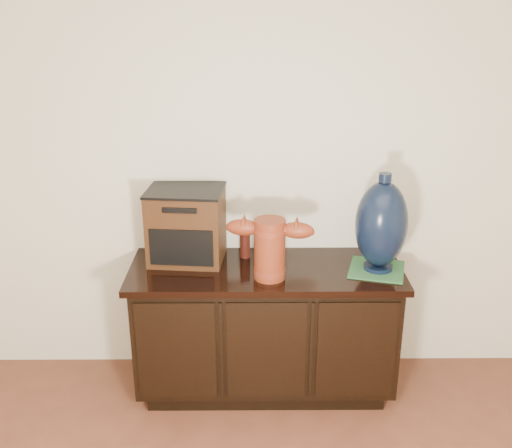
{
  "coord_description": "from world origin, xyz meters",
  "views": [
    {
      "loc": [
        -0.07,
        -0.68,
        2.12
      ],
      "look_at": [
        -0.05,
        2.18,
        1.02
      ],
      "focal_mm": 42.0,
      "sensor_mm": 36.0,
      "label": 1
    }
  ],
  "objects_px": {
    "terracotta_vessel": "(270,246)",
    "lamp_base": "(381,225)",
    "spray_can": "(245,243)",
    "sideboard": "(265,328)",
    "tv_radio": "(187,225)"
  },
  "relations": [
    {
      "from": "terracotta_vessel",
      "to": "lamp_base",
      "type": "bearing_deg",
      "value": 17.45
    },
    {
      "from": "terracotta_vessel",
      "to": "sideboard",
      "type": "bearing_deg",
      "value": 106.92
    },
    {
      "from": "sideboard",
      "to": "tv_radio",
      "type": "distance_m",
      "value": 0.72
    },
    {
      "from": "terracotta_vessel",
      "to": "tv_radio",
      "type": "height_order",
      "value": "tv_radio"
    },
    {
      "from": "spray_can",
      "to": "tv_radio",
      "type": "bearing_deg",
      "value": -175.44
    },
    {
      "from": "terracotta_vessel",
      "to": "lamp_base",
      "type": "height_order",
      "value": "lamp_base"
    },
    {
      "from": "sideboard",
      "to": "spray_can",
      "type": "xyz_separation_m",
      "value": [
        -0.11,
        0.15,
        0.45
      ]
    },
    {
      "from": "spray_can",
      "to": "sideboard",
      "type": "bearing_deg",
      "value": -52.38
    },
    {
      "from": "terracotta_vessel",
      "to": "lamp_base",
      "type": "relative_size",
      "value": 0.86
    },
    {
      "from": "sideboard",
      "to": "lamp_base",
      "type": "relative_size",
      "value": 2.78
    },
    {
      "from": "sideboard",
      "to": "lamp_base",
      "type": "height_order",
      "value": "lamp_base"
    },
    {
      "from": "lamp_base",
      "to": "spray_can",
      "type": "xyz_separation_m",
      "value": [
        -0.71,
        0.18,
        -0.18
      ]
    },
    {
      "from": "lamp_base",
      "to": "spray_can",
      "type": "bearing_deg",
      "value": 165.93
    },
    {
      "from": "terracotta_vessel",
      "to": "spray_can",
      "type": "xyz_separation_m",
      "value": [
        -0.13,
        0.26,
        -0.1
      ]
    },
    {
      "from": "sideboard",
      "to": "lamp_base",
      "type": "bearing_deg",
      "value": -3.06
    }
  ]
}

